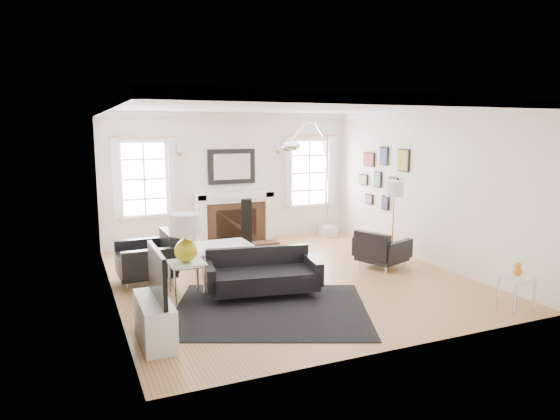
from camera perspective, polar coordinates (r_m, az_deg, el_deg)
name	(u,v)px	position (r m, az deg, el deg)	size (l,w,h in m)	color
floor	(288,277)	(8.38, 0.87, -7.70)	(6.00, 6.00, 0.00)	#9A6B40
back_wall	(231,178)	(10.88, -5.59, 3.67)	(5.50, 0.04, 2.80)	white
front_wall	(402,227)	(5.52, 13.74, -1.86)	(5.50, 0.04, 2.80)	white
left_wall	(110,204)	(7.41, -18.89, 0.66)	(0.04, 6.00, 2.80)	white
right_wall	(424,187)	(9.54, 16.16, 2.59)	(0.04, 6.00, 2.80)	white
ceiling	(288,106)	(8.03, 0.92, 11.78)	(5.50, 6.00, 0.02)	white
crown_molding	(288,110)	(8.03, 0.92, 11.36)	(5.50, 6.00, 0.12)	white
fireplace	(235,218)	(10.80, -5.18, -0.96)	(1.70, 0.69, 1.11)	white
mantel_mirror	(232,167)	(10.82, -5.54, 4.96)	(1.05, 0.07, 0.75)	black
window_left	(144,179)	(10.41, -15.27, 3.47)	(1.24, 0.15, 1.62)	white
window_right	(309,173)	(11.52, 3.30, 4.29)	(1.24, 0.15, 1.62)	white
gallery_wall	(382,174)	(10.54, 11.59, 4.08)	(0.04, 1.73, 1.29)	black
tv_unit	(155,314)	(6.06, -14.09, -11.43)	(0.35, 1.00, 1.09)	white
area_rug	(271,309)	(6.94, -1.08, -11.29)	(2.61, 2.17, 0.01)	black
sofa	(261,275)	(7.48, -2.16, -7.41)	(1.78, 1.04, 0.55)	black
armchair_left	(150,259)	(8.33, -14.64, -5.48)	(0.91, 1.01, 0.66)	black
armchair_right	(380,250)	(9.09, 11.39, -4.55)	(0.96, 1.01, 0.55)	black
coffee_table	(223,247)	(8.67, -6.57, -4.28)	(1.03, 1.03, 0.46)	silver
side_table_left	(186,269)	(7.36, -10.65, -6.66)	(0.50, 0.50, 0.55)	silver
nesting_table	(517,285)	(7.49, 25.42, -7.79)	(0.43, 0.36, 0.47)	silver
gourd_lamp	(185,234)	(7.23, -10.77, -2.76)	(0.44, 0.44, 0.70)	#B3A616
orange_vase	(518,270)	(7.43, 25.53, -6.20)	(0.12, 0.12, 0.19)	orange
arc_floor_lamp	(311,177)	(10.46, 3.55, 3.77)	(1.90, 1.76, 2.69)	white
stick_floor_lamp	(394,193)	(8.80, 12.91, 1.89)	(0.32, 0.32, 1.56)	#BF8442
speaker_tower	(247,225)	(10.11, -3.84, -1.72)	(0.21, 0.21, 1.06)	black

